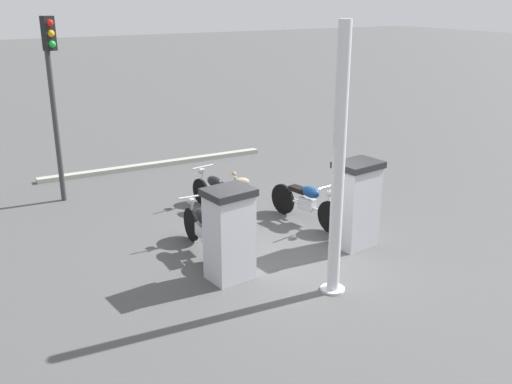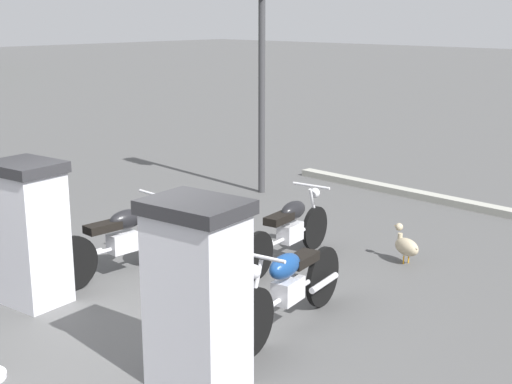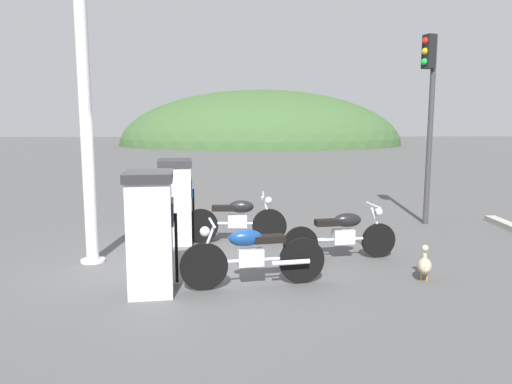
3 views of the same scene
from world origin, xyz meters
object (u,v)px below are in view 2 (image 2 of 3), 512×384
object	(u,v)px
wandering_duck	(406,246)
roadside_traffic_light	(260,33)
motorcycle_far_pump	(121,238)
fuel_pump_near	(197,294)
motorcycle_near_pump	(289,285)
fuel_pump_far	(30,232)
motorcycle_extra	(289,228)

from	to	relation	value
wandering_duck	roadside_traffic_light	distance (m)	4.91
motorcycle_far_pump	fuel_pump_near	bearing A→B (deg)	-113.67
fuel_pump_near	wandering_duck	size ratio (longest dim) A/B	3.34
motorcycle_near_pump	motorcycle_far_pump	world-z (taller)	motorcycle_near_pump
fuel_pump_far	wandering_duck	bearing A→B (deg)	-31.36
fuel_pump_far	motorcycle_far_pump	world-z (taller)	fuel_pump_far
fuel_pump_far	motorcycle_extra	distance (m)	3.23
motorcycle_extra	roadside_traffic_light	bearing A→B (deg)	48.44
fuel_pump_far	wandering_duck	distance (m)	4.66
fuel_pump_near	motorcycle_far_pump	xyz separation A→B (m)	(1.16, 2.65, -0.36)
fuel_pump_near	motorcycle_extra	distance (m)	3.33
motorcycle_extra	roadside_traffic_light	xyz separation A→B (m)	(2.45, 2.76, 2.36)
fuel_pump_far	motorcycle_far_pump	size ratio (longest dim) A/B	0.81
fuel_pump_far	wandering_duck	world-z (taller)	fuel_pump_far
fuel_pump_near	wandering_duck	world-z (taller)	fuel_pump_near
fuel_pump_near	motorcycle_extra	bearing A→B (deg)	26.46
fuel_pump_far	roadside_traffic_light	distance (m)	5.96
motorcycle_far_pump	motorcycle_extra	xyz separation A→B (m)	(1.79, -1.18, -0.02)
motorcycle_near_pump	motorcycle_far_pump	size ratio (longest dim) A/B	1.04
fuel_pump_near	motorcycle_far_pump	bearing A→B (deg)	66.33
fuel_pump_near	motorcycle_extra	size ratio (longest dim) A/B	0.85
motorcycle_extra	motorcycle_far_pump	bearing A→B (deg)	146.63
fuel_pump_near	roadside_traffic_light	size ratio (longest dim) A/B	0.40
motorcycle_near_pump	wandering_duck	bearing A→B (deg)	3.96
motorcycle_near_pump	roadside_traffic_light	size ratio (longest dim) A/B	0.50
motorcycle_far_pump	motorcycle_near_pump	bearing A→B (deg)	-84.92
motorcycle_near_pump	motorcycle_far_pump	bearing A→B (deg)	95.08
fuel_pump_near	motorcycle_near_pump	bearing A→B (deg)	5.93
fuel_pump_far	roadside_traffic_light	world-z (taller)	roadside_traffic_light
motorcycle_near_pump	motorcycle_extra	size ratio (longest dim) A/B	1.05
fuel_pump_far	motorcycle_near_pump	bearing A→B (deg)	-61.76
fuel_pump_near	roadside_traffic_light	world-z (taller)	roadside_traffic_light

